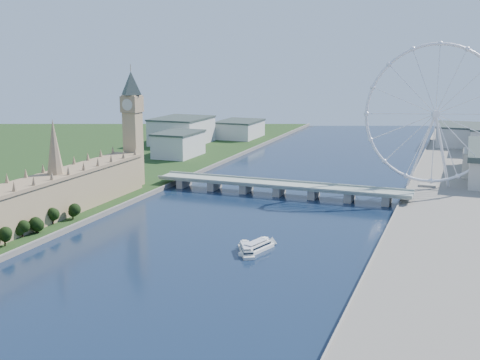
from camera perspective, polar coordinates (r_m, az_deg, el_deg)
The scene contains 8 objects.
ground at distance 258.59m, azimuth -17.05°, elevation -15.81°, with size 2000.00×2000.00×0.00m, color #182943.
parliament_range at distance 453.83m, azimuth -16.95°, elevation -1.29°, with size 24.00×200.00×70.00m.
big_ben at distance 534.37m, azimuth -10.19°, elevation 6.20°, with size 20.02×20.02×110.00m.
westminster_bridge at distance 512.07m, azimuth 3.75°, elevation -0.68°, with size 220.00×22.00×9.50m.
london_eye at distance 536.19m, azimuth 18.05°, elevation 5.93°, with size 113.60×39.12×124.30m.
city_skyline at distance 752.64m, azimuth 12.50°, elevation 3.92°, with size 505.00×280.00×32.00m.
tour_boat_near at distance 364.25m, azimuth 0.61°, elevation -7.00°, with size 7.05×27.71×6.10m, color silver, non-canonical shape.
tour_boat_far at distance 368.90m, azimuth 1.60°, elevation -6.75°, with size 7.81×30.54×6.75m, color white, non-canonical shape.
Camera 1 is at (145.61, -178.11, 118.08)m, focal length 45.00 mm.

